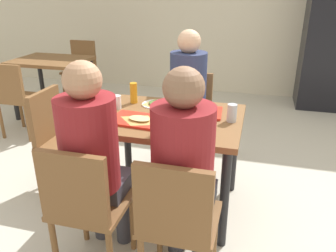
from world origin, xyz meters
The scene contains 27 objects.
ground_plane centered at (0.00, 0.00, -0.01)m, with size 10.00×10.00×0.02m, color beige.
main_table centered at (0.00, 0.00, 0.63)m, with size 1.03×0.80×0.74m.
chair_near_left centered at (-0.26, -0.78, 0.49)m, with size 0.40×0.40×0.85m.
chair_near_right centered at (0.26, -0.78, 0.49)m, with size 0.40×0.40×0.85m.
chair_far_side centered at (0.00, 0.78, 0.49)m, with size 0.40×0.40×0.85m.
chair_left_end centered at (-0.90, 0.00, 0.49)m, with size 0.40×0.40×0.85m.
person_in_red centered at (-0.26, -0.64, 0.74)m, with size 0.32×0.42×1.26m.
person_in_brown_jacket centered at (0.26, -0.64, 0.74)m, with size 0.32×0.42×1.26m.
person_far_side centered at (0.00, 0.64, 0.74)m, with size 0.32×0.42×1.26m.
tray_red_near centered at (-0.18, -0.14, 0.75)m, with size 0.36×0.26×0.02m, color red.
tray_red_far centered at (0.18, 0.12, 0.75)m, with size 0.36×0.26×0.02m, color red.
paper_plate_center centered at (-0.16, 0.22, 0.74)m, with size 0.22×0.22×0.01m, color white.
paper_plate_near_edge centered at (0.16, -0.22, 0.74)m, with size 0.22×0.22×0.01m, color white.
pizza_slice_a centered at (-0.15, -0.16, 0.76)m, with size 0.25×0.20×0.02m.
pizza_slice_b centered at (0.19, 0.11, 0.76)m, with size 0.21×0.19×0.02m.
pizza_slice_c centered at (-0.15, 0.21, 0.75)m, with size 0.23×0.24×0.02m.
pizza_slice_d centered at (0.13, -0.23, 0.75)m, with size 0.27×0.26×0.02m.
plastic_cup_a centered at (-0.03, 0.34, 0.79)m, with size 0.07×0.07×0.10m, color white.
plastic_cup_b centered at (0.03, -0.34, 0.79)m, with size 0.07×0.07×0.10m, color white.
plastic_cup_c centered at (-0.41, 0.06, 0.79)m, with size 0.07×0.07×0.10m, color white.
soda_can centered at (0.44, 0.02, 0.80)m, with size 0.07×0.07×0.12m, color #B7BCC6.
condiment_bottle centered at (-0.34, 0.22, 0.82)m, with size 0.06×0.06×0.16m, color orange.
foil_bundle centered at (-0.44, -0.02, 0.79)m, with size 0.10×0.10×0.10m, color silver.
drink_fridge centered at (1.48, 2.85, 0.95)m, with size 0.70×0.60×1.90m, color black.
background_table centered at (-1.93, 1.54, 0.61)m, with size 0.90×0.70×0.74m.
background_chair_near centered at (-1.93, 0.81, 0.49)m, with size 0.40×0.40×0.85m.
background_chair_far centered at (-1.93, 2.28, 0.49)m, with size 0.40×0.40×0.85m.
Camera 1 is at (0.58, -2.15, 1.60)m, focal length 36.26 mm.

